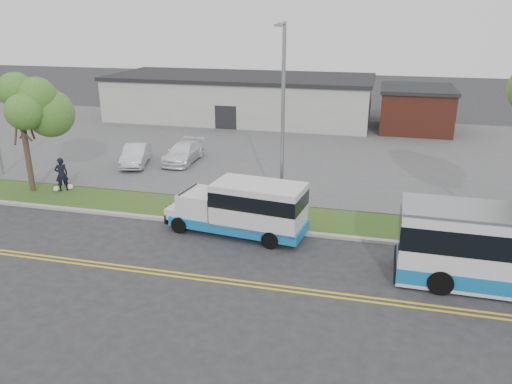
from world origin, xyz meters
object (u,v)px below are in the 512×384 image
(tree_west, at_px, (20,105))
(pedestrian, at_px, (62,174))
(streetlight_near, at_px, (283,118))
(parked_car_b, at_px, (183,153))
(parked_car_a, at_px, (136,155))
(shuttle_bus, at_px, (246,207))

(tree_west, distance_m, pedestrian, 4.41)
(streetlight_near, distance_m, parked_car_b, 12.83)
(parked_car_a, bearing_deg, streetlight_near, -47.09)
(parked_car_a, height_order, parked_car_b, parked_car_a)
(tree_west, height_order, parked_car_a, tree_west)
(pedestrian, relative_size, parked_car_a, 0.47)
(shuttle_bus, xyz_separation_m, parked_car_a, (-10.32, 9.09, -0.58))
(tree_west, xyz_separation_m, shuttle_bus, (13.75, -2.68, -3.74))
(parked_car_b, bearing_deg, shuttle_bus, -55.39)
(parked_car_a, bearing_deg, tree_west, -134.47)
(parked_car_a, xyz_separation_m, parked_car_b, (2.91, 1.46, -0.03))
(shuttle_bus, height_order, pedestrian, shuttle_bus)
(streetlight_near, xyz_separation_m, parked_car_a, (-11.58, 6.88, -4.43))
(shuttle_bus, distance_m, pedestrian, 12.39)
(parked_car_a, bearing_deg, parked_car_b, 10.31)
(shuttle_bus, bearing_deg, streetlight_near, 67.61)
(tree_west, height_order, shuttle_bus, tree_west)
(shuttle_bus, bearing_deg, pedestrian, 172.62)
(tree_west, bearing_deg, shuttle_bus, -11.04)
(streetlight_near, bearing_deg, parked_car_b, 136.08)
(pedestrian, bearing_deg, parked_car_a, -149.91)
(streetlight_near, relative_size, pedestrian, 4.76)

